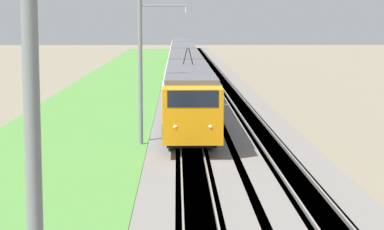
{
  "coord_description": "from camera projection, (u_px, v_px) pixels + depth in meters",
  "views": [
    {
      "loc": [
        -2.08,
        0.72,
        6.63
      ],
      "look_at": [
        33.22,
        0.0,
        2.15
      ],
      "focal_mm": 70.0,
      "sensor_mm": 36.0,
      "label": 1
    }
  ],
  "objects": [
    {
      "name": "ballast_main",
      "position": [
        187.0,
        113.0,
        52.48
      ],
      "size": [
        240.0,
        4.4,
        0.3
      ],
      "color": "slate",
      "rests_on": "ground"
    },
    {
      "name": "ballast_adjacent",
      "position": [
        245.0,
        113.0,
        52.57
      ],
      "size": [
        240.0,
        4.4,
        0.3
      ],
      "color": "slate",
      "rests_on": "ground"
    },
    {
      "name": "track_main",
      "position": [
        187.0,
        113.0,
        52.48
      ],
      "size": [
        240.0,
        1.57,
        0.45
      ],
      "color": "#4C4238",
      "rests_on": "ground"
    },
    {
      "name": "track_adjacent",
      "position": [
        245.0,
        113.0,
        52.56
      ],
      "size": [
        240.0,
        1.57,
        0.45
      ],
      "color": "#4C4238",
      "rests_on": "ground"
    },
    {
      "name": "grass_verge",
      "position": [
        89.0,
        115.0,
        52.35
      ],
      "size": [
        240.0,
        9.25,
        0.12
      ],
      "color": "#4C8438",
      "rests_on": "ground"
    },
    {
      "name": "passenger_train",
      "position": [
        184.0,
        63.0,
        77.15
      ],
      "size": [
        87.37,
        2.9,
        4.89
      ],
      "rotation": [
        0.0,
        0.0,
        3.14
      ],
      "color": "orange",
      "rests_on": "ground"
    },
    {
      "name": "catenary_mast_near",
      "position": [
        38.0,
        179.0,
        9.92
      ],
      "size": [
        0.22,
        2.56,
        8.78
      ],
      "color": "slate",
      "rests_on": "ground"
    },
    {
      "name": "catenary_mast_mid",
      "position": [
        141.0,
        65.0,
        39.05
      ],
      "size": [
        0.22,
        2.56,
        8.28
      ],
      "color": "slate",
      "rests_on": "ground"
    }
  ]
}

